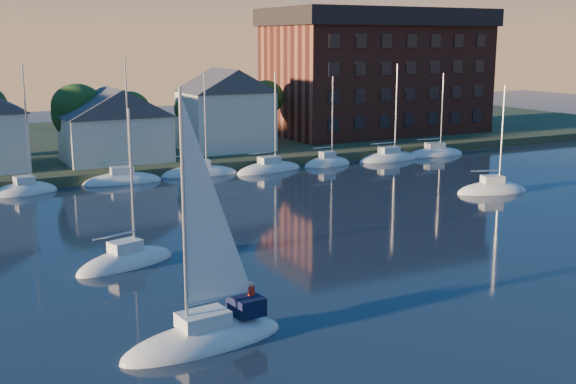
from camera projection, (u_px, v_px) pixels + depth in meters
ground at (561, 351)px, 33.59m from camera, size 260.00×260.00×0.00m
shoreline_land at (127, 145)px, 98.57m from camera, size 160.00×50.00×2.00m
wooden_dock at (184, 172)px, 78.64m from camera, size 120.00×3.00×1.00m
clubhouse_centre at (115, 124)px, 79.19m from camera, size 11.55×8.40×8.08m
clubhouse_east at (226, 109)px, 87.09m from camera, size 10.50×8.40×9.80m
condo_block at (377, 71)px, 103.26m from camera, size 31.00×17.00×17.40m
tree_line at (167, 98)px, 87.59m from camera, size 93.40×5.40×8.90m
moored_fleet at (157, 179)px, 74.21m from camera, size 79.50×2.40×12.05m
hero_sailboat at (206, 333)px, 34.25m from camera, size 8.68×3.63×13.30m
drifting_sailboat_left at (126, 264)px, 46.29m from camera, size 7.43×4.33×11.13m
drifting_sailboat_right at (492, 192)px, 68.17m from camera, size 7.35×4.21×11.17m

